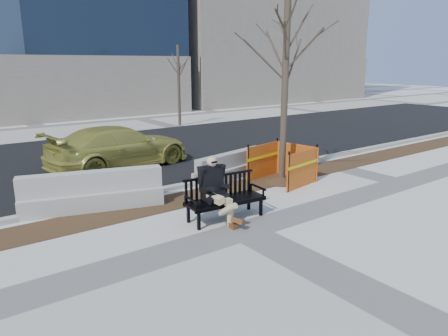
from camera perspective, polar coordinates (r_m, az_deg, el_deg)
The scene contains 11 objects.
ground at distance 9.15m, azimuth 2.77°, elevation -8.59°, with size 120.00×120.00×0.00m, color beige.
mulch_strip at distance 11.15m, azimuth -5.68°, elevation -4.34°, with size 40.00×1.20×0.02m, color #47301C.
asphalt_street at distance 16.61m, azimuth -16.69°, elevation 1.36°, with size 60.00×10.40×0.01m, color black.
curb at distance 11.93m, azimuth -8.03°, elevation -2.88°, with size 60.00×0.25×0.12m, color #9E9B93.
bench at distance 9.78m, azimuth 0.19°, elevation -7.03°, with size 1.93×0.69×1.03m, color black, non-canonical shape.
seated_man at distance 9.69m, azimuth -1.33°, elevation -7.24°, with size 0.66×1.09×1.53m, color black, non-canonical shape.
tree_fence at distance 12.83m, azimuth 7.94°, elevation -1.92°, with size 2.37×2.37×5.91m, color orange, non-canonical shape.
sedan at distance 14.93m, azimuth -14.03°, elevation 0.10°, with size 2.05×5.03×1.46m, color #A6A140.
jersey_barrier_left at distance 10.92m, azimuth -17.49°, elevation -5.40°, with size 3.42×0.68×0.98m, color #A6A49B, non-canonical shape.
jersey_barrier_right at distance 13.15m, azimuth 0.92°, elevation -1.38°, with size 2.90×0.58×0.83m, color gray, non-canonical shape.
far_tree_right at distance 24.36m, azimuth -6.11°, elevation 5.85°, with size 1.81×1.81×4.89m, color #493A2F, non-canonical shape.
Camera 1 is at (-5.34, -6.53, 3.57)m, focal length 33.13 mm.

